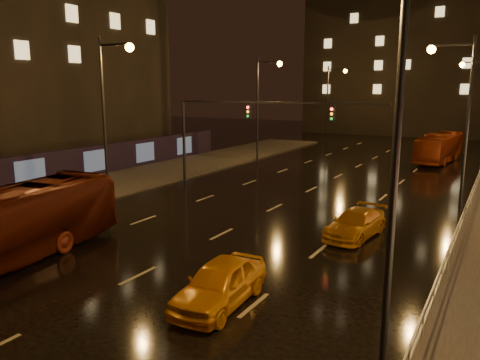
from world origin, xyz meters
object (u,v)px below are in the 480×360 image
object	(u,v)px
bus_curb	(440,148)
taxi_far	(355,224)
taxi_near	(220,283)
pedestrian_c	(12,200)

from	to	relation	value
bus_curb	taxi_far	xyz separation A→B (m)	(-0.34, -27.46, -0.75)
bus_curb	taxi_near	distance (m)	36.89
bus_curb	pedestrian_c	world-z (taller)	bus_curb
bus_curb	taxi_near	size ratio (longest dim) A/B	2.29
bus_curb	pedestrian_c	bearing A→B (deg)	-110.52
taxi_near	taxi_far	bearing A→B (deg)	76.08
bus_curb	taxi_far	bearing A→B (deg)	-84.29
taxi_near	taxi_far	distance (m)	9.53
taxi_far	taxi_near	bearing A→B (deg)	-93.78
bus_curb	pedestrian_c	size ratio (longest dim) A/B	5.17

